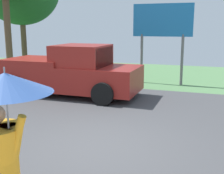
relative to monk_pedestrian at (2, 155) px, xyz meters
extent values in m
cube|color=#424244|center=(-0.10, 5.03, -1.16)|extent=(40.00, 8.00, 0.10)
cube|color=#507C4B|center=(-0.10, 13.03, -1.16)|extent=(40.00, 8.00, 0.10)
cylinder|color=orange|center=(0.24, 0.00, 0.29)|extent=(0.24, 0.09, 0.45)
cylinder|color=gray|center=(0.13, 0.00, 0.52)|extent=(0.02, 0.02, 0.75)
cone|color=#33569E|center=(0.13, 0.00, 0.85)|extent=(1.02, 1.02, 0.22)
cylinder|color=gray|center=(0.13, 0.00, 0.97)|extent=(0.02, 0.02, 0.10)
cube|color=maroon|center=(-2.82, 7.16, -0.43)|extent=(5.20, 2.00, 0.90)
cube|color=maroon|center=(-2.32, 7.16, 0.32)|extent=(1.80, 1.84, 0.90)
cube|color=#2D3842|center=(-1.47, 7.16, 0.32)|extent=(0.10, 1.70, 0.77)
cube|color=maroon|center=(-4.12, 7.16, 0.12)|extent=(2.40, 2.00, 0.20)
cylinder|color=black|center=(-1.12, 8.16, -0.73)|extent=(0.76, 0.28, 0.76)
cylinder|color=black|center=(-1.12, 6.16, -0.73)|extent=(0.76, 0.28, 0.76)
cylinder|color=black|center=(-4.52, 8.16, -0.73)|extent=(0.76, 0.28, 0.76)
cylinder|color=black|center=(-4.52, 6.16, -0.73)|extent=(0.76, 0.28, 0.76)
cylinder|color=slate|center=(-0.86, 10.43, -0.01)|extent=(0.12, 0.12, 2.20)
cylinder|color=slate|center=(0.94, 10.43, -0.01)|extent=(0.12, 0.12, 2.20)
cube|color=#1E72B2|center=(0.04, 10.43, 1.69)|extent=(2.60, 0.10, 1.40)
cylinder|color=brown|center=(-8.52, 10.96, 1.13)|extent=(0.36, 0.36, 4.48)
cylinder|color=brown|center=(-10.00, 14.40, 0.54)|extent=(0.36, 0.36, 3.29)
camera|label=1|loc=(2.20, -2.49, 1.44)|focal=46.68mm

